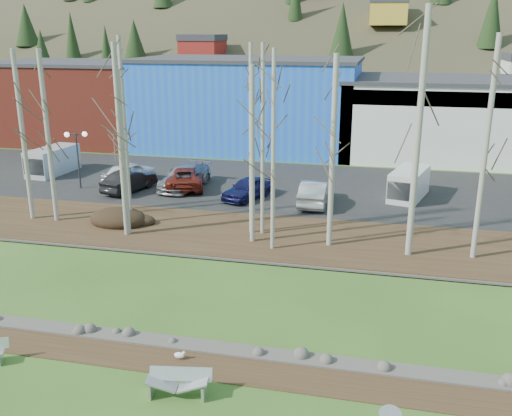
% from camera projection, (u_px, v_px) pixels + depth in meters
% --- Properties ---
extents(ground, '(200.00, 200.00, 0.00)m').
position_uv_depth(ground, '(141.00, 396.00, 17.35)').
color(ground, '#31551D').
rests_on(ground, ground).
extents(dirt_strip, '(80.00, 1.80, 0.03)m').
position_uv_depth(dirt_strip, '(166.00, 359.00, 19.30)').
color(dirt_strip, '#382616').
rests_on(dirt_strip, ground).
extents(near_bank_rocks, '(80.00, 0.80, 0.50)m').
position_uv_depth(near_bank_rocks, '(177.00, 344.00, 20.23)').
color(near_bank_rocks, '#47423D').
rests_on(near_bank_rocks, ground).
extents(river, '(80.00, 8.00, 0.90)m').
position_uv_depth(river, '(211.00, 295.00, 24.05)').
color(river, black).
rests_on(river, ground).
extents(far_bank_rocks, '(80.00, 0.80, 0.46)m').
position_uv_depth(far_bank_rocks, '(236.00, 259.00, 27.86)').
color(far_bank_rocks, '#47423D').
rests_on(far_bank_rocks, ground).
extents(far_bank, '(80.00, 7.00, 0.15)m').
position_uv_depth(far_bank, '(251.00, 235.00, 30.82)').
color(far_bank, '#382616').
rests_on(far_bank, ground).
extents(parking_lot, '(80.00, 14.00, 0.14)m').
position_uv_depth(parking_lot, '(285.00, 186.00, 40.59)').
color(parking_lot, black).
rests_on(parking_lot, ground).
extents(building_brick, '(16.32, 12.24, 7.80)m').
position_uv_depth(building_brick, '(77.00, 101.00, 57.62)').
color(building_brick, '#9A3325').
rests_on(building_brick, ground).
extents(building_blue, '(20.40, 12.24, 8.30)m').
position_uv_depth(building_blue, '(250.00, 103.00, 53.69)').
color(building_blue, blue).
rests_on(building_blue, ground).
extents(building_white, '(18.36, 12.24, 6.80)m').
position_uv_depth(building_white, '(448.00, 117.00, 50.04)').
color(building_white, silver).
rests_on(building_white, ground).
extents(bench_damaged, '(1.98, 0.93, 0.85)m').
position_uv_depth(bench_damaged, '(178.00, 383.00, 17.29)').
color(bench_damaged, silver).
rests_on(bench_damaged, ground).
extents(seagull, '(0.44, 0.21, 0.32)m').
position_uv_depth(seagull, '(180.00, 355.00, 19.23)').
color(seagull, gold).
rests_on(seagull, ground).
extents(dirt_mound, '(3.35, 2.36, 0.66)m').
position_uv_depth(dirt_mound, '(118.00, 218.00, 32.41)').
color(dirt_mound, black).
rests_on(dirt_mound, far_bank).
extents(birch_0, '(0.27, 0.27, 9.60)m').
position_uv_depth(birch_0, '(23.00, 137.00, 32.02)').
color(birch_0, '#B3B0A0').
rests_on(birch_0, far_bank).
extents(birch_1, '(0.21, 0.21, 10.30)m').
position_uv_depth(birch_1, '(125.00, 134.00, 30.99)').
color(birch_1, '#B3B0A0').
rests_on(birch_1, far_bank).
extents(birch_2, '(0.27, 0.27, 8.70)m').
position_uv_depth(birch_2, '(123.00, 155.00, 29.62)').
color(birch_2, '#B3B0A0').
rests_on(birch_2, far_bank).
extents(birch_3, '(0.24, 0.24, 9.99)m').
position_uv_depth(birch_3, '(120.00, 143.00, 29.27)').
color(birch_3, '#B3B0A0').
rests_on(birch_3, far_bank).
extents(birch_4, '(0.25, 0.25, 8.96)m').
position_uv_depth(birch_4, '(252.00, 157.00, 28.47)').
color(birch_4, '#B3B0A0').
rests_on(birch_4, far_bank).
extents(birch_5, '(0.20, 0.20, 9.97)m').
position_uv_depth(birch_5, '(263.00, 142.00, 29.49)').
color(birch_5, '#B3B0A0').
rests_on(birch_5, far_bank).
extents(birch_6, '(0.20, 0.20, 9.77)m').
position_uv_depth(birch_6, '(273.00, 153.00, 27.34)').
color(birch_6, '#B3B0A0').
rests_on(birch_6, far_bank).
extents(birch_7, '(0.30, 0.30, 11.64)m').
position_uv_depth(birch_7, '(418.00, 137.00, 26.30)').
color(birch_7, '#B3B0A0').
rests_on(birch_7, far_bank).
extents(birch_8, '(0.27, 0.27, 9.51)m').
position_uv_depth(birch_8, '(333.00, 154.00, 27.87)').
color(birch_8, '#B3B0A0').
rests_on(birch_8, far_bank).
extents(birch_9, '(0.25, 0.25, 10.44)m').
position_uv_depth(birch_9, '(485.00, 151.00, 26.10)').
color(birch_9, '#B3B0A0').
rests_on(birch_9, far_bank).
extents(birch_10, '(0.20, 0.20, 9.97)m').
position_uv_depth(birch_10, '(251.00, 142.00, 29.62)').
color(birch_10, '#B3B0A0').
rests_on(birch_10, far_bank).
extents(birch_11, '(0.27, 0.27, 9.60)m').
position_uv_depth(birch_11, '(48.00, 138.00, 31.68)').
color(birch_11, '#B3B0A0').
rests_on(birch_11, far_bank).
extents(street_lamp, '(1.42, 0.81, 3.97)m').
position_uv_depth(street_lamp, '(77.00, 144.00, 38.90)').
color(street_lamp, '#262628').
rests_on(street_lamp, parking_lot).
extents(car_0, '(2.93, 4.84, 1.54)m').
position_uv_depth(car_0, '(129.00, 172.00, 41.03)').
color(car_0, white).
rests_on(car_0, parking_lot).
extents(car_1, '(2.57, 4.60, 1.44)m').
position_uv_depth(car_1, '(129.00, 181.00, 38.87)').
color(car_1, black).
rests_on(car_1, parking_lot).
extents(car_2, '(3.86, 5.86, 1.50)m').
position_uv_depth(car_2, '(186.00, 177.00, 39.82)').
color(car_2, maroon).
rests_on(car_2, parking_lot).
extents(car_3, '(2.80, 5.54, 1.54)m').
position_uv_depth(car_3, '(185.00, 177.00, 39.69)').
color(car_3, gray).
rests_on(car_3, parking_lot).
extents(car_4, '(3.04, 4.42, 1.40)m').
position_uv_depth(car_4, '(247.00, 188.00, 37.13)').
color(car_4, '#17184E').
rests_on(car_4, parking_lot).
extents(car_5, '(1.69, 4.74, 1.56)m').
position_uv_depth(car_5, '(315.00, 192.00, 35.91)').
color(car_5, '#B2B3B5').
rests_on(car_5, parking_lot).
extents(van_white, '(2.85, 4.64, 1.89)m').
position_uv_depth(van_white, '(408.00, 184.00, 37.15)').
color(van_white, white).
rests_on(van_white, parking_lot).
extents(van_grey, '(2.25, 4.67, 1.98)m').
position_uv_depth(van_grey, '(51.00, 161.00, 43.54)').
color(van_grey, silver).
rests_on(van_grey, parking_lot).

